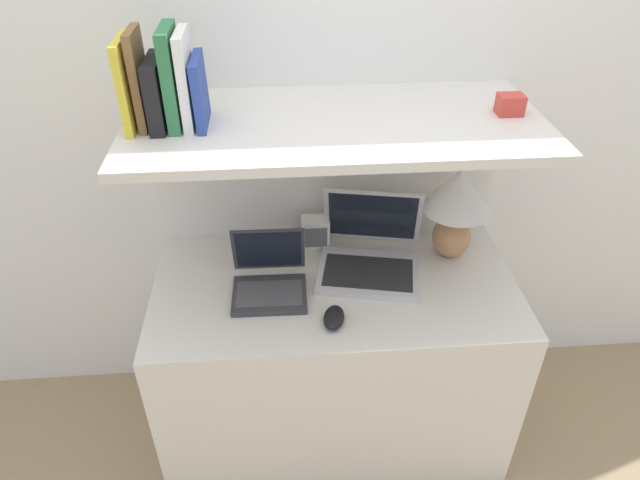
% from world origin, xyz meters
% --- Properties ---
extents(wall_back, '(6.00, 0.05, 2.40)m').
position_xyz_m(wall_back, '(0.00, 0.67, 1.20)').
color(wall_back, white).
rests_on(wall_back, ground_plane).
extents(desk, '(1.17, 0.60, 0.72)m').
position_xyz_m(desk, '(0.00, 0.30, 0.36)').
color(desk, silver).
rests_on(desk, ground_plane).
extents(back_riser, '(1.17, 0.04, 1.23)m').
position_xyz_m(back_riser, '(0.00, 0.62, 0.62)').
color(back_riser, white).
rests_on(back_riser, ground_plane).
extents(shelf, '(1.17, 0.54, 0.03)m').
position_xyz_m(shelf, '(0.00, 0.37, 1.25)').
color(shelf, silver).
rests_on(shelf, back_riser).
extents(table_lamp, '(0.22, 0.22, 0.33)m').
position_xyz_m(table_lamp, '(0.41, 0.43, 0.93)').
color(table_lamp, '#B27A4C').
rests_on(table_lamp, desk).
extents(laptop_large, '(0.38, 0.37, 0.25)m').
position_xyz_m(laptop_large, '(0.12, 0.39, 0.78)').
color(laptop_large, silver).
rests_on(laptop_large, desk).
extents(laptop_small, '(0.23, 0.23, 0.19)m').
position_xyz_m(laptop_small, '(-0.21, 0.29, 0.77)').
color(laptop_small, '#333338').
rests_on(laptop_small, desk).
extents(computer_mouse, '(0.08, 0.12, 0.04)m').
position_xyz_m(computer_mouse, '(-0.02, 0.13, 0.74)').
color(computer_mouse, black).
rests_on(computer_mouse, desk).
extents(router_box, '(0.10, 0.07, 0.11)m').
position_xyz_m(router_box, '(-0.05, 0.52, 0.78)').
color(router_box, white).
rests_on(router_box, desk).
extents(book_yellow, '(0.02, 0.17, 0.24)m').
position_xyz_m(book_yellow, '(-0.55, 0.37, 1.38)').
color(book_yellow, gold).
rests_on(book_yellow, shelf).
extents(book_brown, '(0.02, 0.13, 0.26)m').
position_xyz_m(book_brown, '(-0.51, 0.37, 1.39)').
color(book_brown, brown).
rests_on(book_brown, shelf).
extents(book_black, '(0.04, 0.17, 0.18)m').
position_xyz_m(book_black, '(-0.47, 0.37, 1.35)').
color(book_black, black).
rests_on(book_black, shelf).
extents(book_green, '(0.03, 0.16, 0.26)m').
position_xyz_m(book_green, '(-0.43, 0.37, 1.39)').
color(book_green, '#2D7042').
rests_on(book_green, shelf).
extents(book_white, '(0.03, 0.15, 0.25)m').
position_xyz_m(book_white, '(-0.40, 0.37, 1.38)').
color(book_white, silver).
rests_on(book_white, shelf).
extents(book_blue, '(0.03, 0.16, 0.18)m').
position_xyz_m(book_blue, '(-0.36, 0.37, 1.35)').
color(book_blue, '#284293').
rests_on(book_blue, shelf).
extents(shelf_gadget, '(0.07, 0.06, 0.06)m').
position_xyz_m(shelf_gadget, '(0.49, 0.37, 1.29)').
color(shelf_gadget, '#CC3D33').
rests_on(shelf_gadget, shelf).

